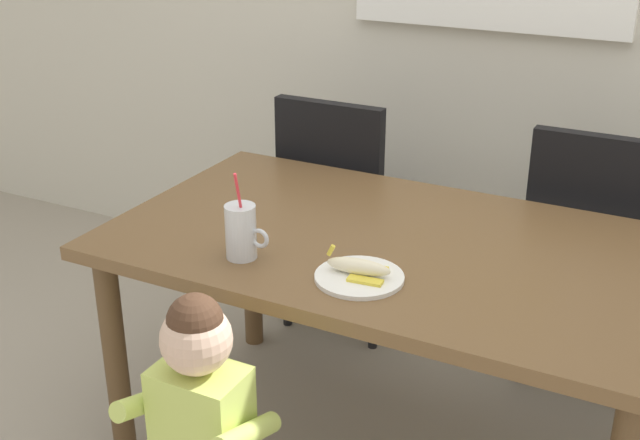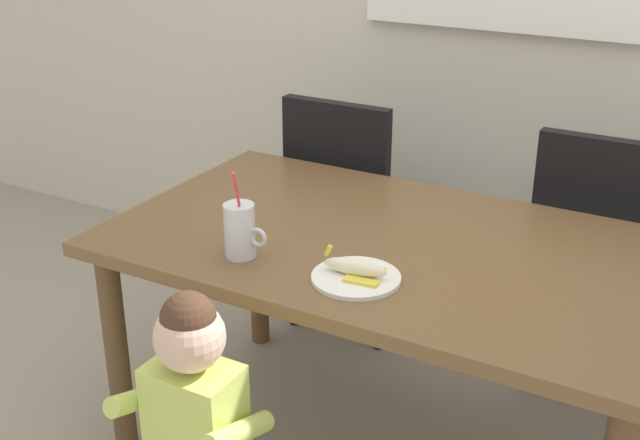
{
  "view_description": "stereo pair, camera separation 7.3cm",
  "coord_description": "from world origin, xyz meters",
  "px_view_note": "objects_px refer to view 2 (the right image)",
  "views": [
    {
      "loc": [
        0.77,
        -1.94,
        1.71
      ],
      "look_at": [
        -0.18,
        -0.09,
        0.81
      ],
      "focal_mm": 45.38,
      "sensor_mm": 36.0,
      "label": 1
    },
    {
      "loc": [
        0.84,
        -1.9,
        1.71
      ],
      "look_at": [
        -0.18,
        -0.09,
        0.81
      ],
      "focal_mm": 45.38,
      "sensor_mm": 36.0,
      "label": 2
    }
  ],
  "objects_px": {
    "dining_table": "(390,269)",
    "milk_cup": "(240,233)",
    "dining_chair_left": "(349,201)",
    "snack_plate": "(356,278)",
    "toddler_standing": "(195,408)",
    "peeled_banana": "(356,268)",
    "dining_chair_right": "(599,248)"
  },
  "relations": [
    {
      "from": "milk_cup",
      "to": "dining_table",
      "type": "bearing_deg",
      "value": 42.95
    },
    {
      "from": "milk_cup",
      "to": "peeled_banana",
      "type": "height_order",
      "value": "milk_cup"
    },
    {
      "from": "dining_chair_left",
      "to": "toddler_standing",
      "type": "relative_size",
      "value": 1.15
    },
    {
      "from": "dining_chair_left",
      "to": "peeled_banana",
      "type": "xyz_separation_m",
      "value": [
        0.49,
        -0.92,
        0.24
      ]
    },
    {
      "from": "dining_chair_left",
      "to": "dining_chair_right",
      "type": "distance_m",
      "value": 0.93
    },
    {
      "from": "dining_table",
      "to": "snack_plate",
      "type": "relative_size",
      "value": 6.93
    },
    {
      "from": "dining_table",
      "to": "dining_chair_left",
      "type": "distance_m",
      "value": 0.82
    },
    {
      "from": "dining_chair_right",
      "to": "snack_plate",
      "type": "xyz_separation_m",
      "value": [
        -0.43,
        -0.97,
        0.22
      ]
    },
    {
      "from": "snack_plate",
      "to": "peeled_banana",
      "type": "distance_m",
      "value": 0.03
    },
    {
      "from": "dining_chair_right",
      "to": "milk_cup",
      "type": "distance_m",
      "value": 1.29
    },
    {
      "from": "dining_table",
      "to": "snack_plate",
      "type": "distance_m",
      "value": 0.28
    },
    {
      "from": "dining_table",
      "to": "milk_cup",
      "type": "relative_size",
      "value": 6.36
    },
    {
      "from": "dining_chair_left",
      "to": "snack_plate",
      "type": "relative_size",
      "value": 4.17
    },
    {
      "from": "dining_chair_right",
      "to": "milk_cup",
      "type": "height_order",
      "value": "milk_cup"
    },
    {
      "from": "dining_chair_right",
      "to": "toddler_standing",
      "type": "xyz_separation_m",
      "value": [
        -0.66,
        -1.36,
        -0.02
      ]
    },
    {
      "from": "dining_chair_right",
      "to": "toddler_standing",
      "type": "relative_size",
      "value": 1.15
    },
    {
      "from": "milk_cup",
      "to": "snack_plate",
      "type": "bearing_deg",
      "value": 4.64
    },
    {
      "from": "snack_plate",
      "to": "peeled_banana",
      "type": "height_order",
      "value": "peeled_banana"
    },
    {
      "from": "dining_chair_left",
      "to": "snack_plate",
      "type": "height_order",
      "value": "dining_chair_left"
    },
    {
      "from": "peeled_banana",
      "to": "dining_chair_left",
      "type": "bearing_deg",
      "value": 118.09
    },
    {
      "from": "dining_table",
      "to": "peeled_banana",
      "type": "xyz_separation_m",
      "value": [
        0.02,
        -0.26,
        0.12
      ]
    },
    {
      "from": "dining_table",
      "to": "milk_cup",
      "type": "xyz_separation_m",
      "value": [
        -0.31,
        -0.29,
        0.16
      ]
    },
    {
      "from": "dining_chair_left",
      "to": "snack_plate",
      "type": "distance_m",
      "value": 1.07
    },
    {
      "from": "dining_chair_right",
      "to": "peeled_banana",
      "type": "xyz_separation_m",
      "value": [
        -0.43,
        -0.96,
        0.24
      ]
    },
    {
      "from": "dining_chair_right",
      "to": "peeled_banana",
      "type": "distance_m",
      "value": 1.08
    },
    {
      "from": "toddler_standing",
      "to": "snack_plate",
      "type": "relative_size",
      "value": 3.64
    },
    {
      "from": "dining_chair_left",
      "to": "dining_chair_right",
      "type": "height_order",
      "value": "same"
    },
    {
      "from": "dining_table",
      "to": "dining_chair_right",
      "type": "height_order",
      "value": "dining_chair_right"
    },
    {
      "from": "dining_chair_right",
      "to": "milk_cup",
      "type": "xyz_separation_m",
      "value": [
        -0.77,
        -1.0,
        0.28
      ]
    },
    {
      "from": "toddler_standing",
      "to": "milk_cup",
      "type": "height_order",
      "value": "milk_cup"
    },
    {
      "from": "peeled_banana",
      "to": "toddler_standing",
      "type": "bearing_deg",
      "value": -119.95
    },
    {
      "from": "milk_cup",
      "to": "peeled_banana",
      "type": "distance_m",
      "value": 0.34
    }
  ]
}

